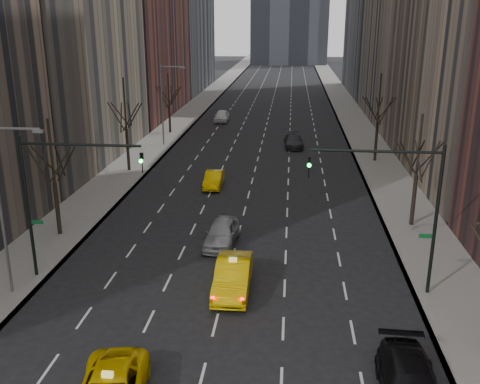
# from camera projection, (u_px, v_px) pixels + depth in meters

# --- Properties ---
(sidewalk_left) EXTENTS (4.50, 320.00, 0.15)m
(sidewalk_left) POSITION_uv_depth(u_px,v_px,m) (193.00, 110.00, 85.38)
(sidewalk_left) COLOR slate
(sidewalk_left) RESTS_ON ground
(sidewalk_right) EXTENTS (4.50, 320.00, 0.15)m
(sidewalk_right) POSITION_uv_depth(u_px,v_px,m) (349.00, 112.00, 83.16)
(sidewalk_right) COLOR slate
(sidewalk_right) RESTS_ON ground
(tree_lw_b) EXTENTS (3.36, 3.50, 7.82)m
(tree_lw_b) POSITION_uv_depth(u_px,v_px,m) (54.00, 183.00, 35.00)
(tree_lw_b) COLOR black
(tree_lw_b) RESTS_ON ground
(tree_lw_c) EXTENTS (3.36, 3.50, 8.74)m
(tree_lw_c) POSITION_uv_depth(u_px,v_px,m) (127.00, 130.00, 50.05)
(tree_lw_c) COLOR black
(tree_lw_c) RESTS_ON ground
(tree_lw_d) EXTENTS (3.36, 3.50, 7.36)m
(tree_lw_d) POSITION_uv_depth(u_px,v_px,m) (169.00, 106.00, 67.24)
(tree_lw_d) COLOR black
(tree_lw_d) RESTS_ON ground
(tree_rw_b) EXTENTS (3.36, 3.50, 7.82)m
(tree_rw_b) POSITION_uv_depth(u_px,v_px,m) (416.00, 176.00, 36.61)
(tree_rw_b) COLOR black
(tree_rw_b) RESTS_ON ground
(tree_rw_c) EXTENTS (3.36, 3.50, 8.74)m
(tree_rw_c) POSITION_uv_depth(u_px,v_px,m) (378.00, 123.00, 53.55)
(tree_rw_c) COLOR black
(tree_rw_c) RESTS_ON ground
(traffic_mast_left) EXTENTS (6.69, 0.39, 8.00)m
(traffic_mast_left) POSITION_uv_depth(u_px,v_px,m) (55.00, 186.00, 28.51)
(traffic_mast_left) COLOR black
(traffic_mast_left) RESTS_ON ground
(traffic_mast_right) EXTENTS (6.69, 0.39, 8.00)m
(traffic_mast_right) POSITION_uv_depth(u_px,v_px,m) (404.00, 196.00, 26.86)
(traffic_mast_right) COLOR black
(traffic_mast_right) RESTS_ON ground
(streetlight_near) EXTENTS (2.83, 0.22, 9.00)m
(streetlight_near) POSITION_uv_depth(u_px,v_px,m) (5.00, 194.00, 26.74)
(streetlight_near) COLOR slate
(streetlight_near) RESTS_ON ground
(streetlight_far) EXTENTS (2.83, 0.22, 9.00)m
(streetlight_far) POSITION_uv_depth(u_px,v_px,m) (165.00, 97.00, 59.87)
(streetlight_far) COLOR slate
(streetlight_far) RESTS_ON ground
(taxi_sedan) EXTENTS (1.85, 5.22, 1.71)m
(taxi_sedan) POSITION_uv_depth(u_px,v_px,m) (233.00, 276.00, 28.56)
(taxi_sedan) COLOR #DFB404
(taxi_sedan) RESTS_ON ground
(silver_sedan_ahead) EXTENTS (2.15, 4.83, 1.61)m
(silver_sedan_ahead) POSITION_uv_depth(u_px,v_px,m) (222.00, 233.00, 34.48)
(silver_sedan_ahead) COLOR gray
(silver_sedan_ahead) RESTS_ON ground
(far_taxi) EXTENTS (1.49, 4.13, 1.36)m
(far_taxi) POSITION_uv_depth(u_px,v_px,m) (214.00, 179.00, 46.40)
(far_taxi) COLOR #FCC505
(far_taxi) RESTS_ON ground
(far_suv_grey) EXTENTS (2.30, 5.07, 1.44)m
(far_suv_grey) POSITION_uv_depth(u_px,v_px,m) (294.00, 141.00, 60.80)
(far_suv_grey) COLOR #2A2B2F
(far_suv_grey) RESTS_ON ground
(far_car_white) EXTENTS (1.89, 4.68, 1.59)m
(far_car_white) POSITION_uv_depth(u_px,v_px,m) (222.00, 116.00, 75.95)
(far_car_white) COLOR white
(far_car_white) RESTS_ON ground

